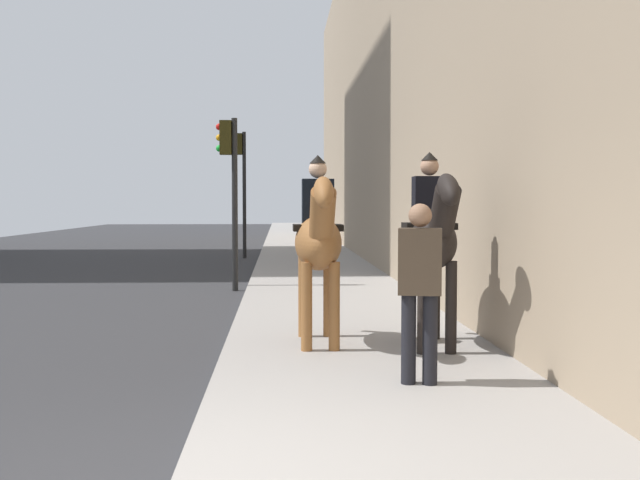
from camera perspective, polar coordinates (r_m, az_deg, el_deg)
The scene contains 5 objects.
mounted_horse_near at distance 8.69m, azimuth -0.12°, elevation 0.04°, with size 2.15×0.60×2.29m.
mounted_horse_far at distance 8.62m, azimuth 8.72°, elevation 0.13°, with size 2.15×0.61×2.31m.
pedestrian_greeting at distance 6.86m, azimuth 7.83°, elevation -3.20°, with size 0.33×0.44×1.70m.
traffic_light_near_curb at distance 15.13m, azimuth -7.07°, elevation 5.09°, with size 0.20×0.44×3.57m.
traffic_light_far_curb at distance 24.21m, azimuth -6.17°, elevation 5.15°, with size 0.20×0.44×4.18m.
Camera 1 is at (-4.32, -0.67, 1.82)m, focal length 40.75 mm.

